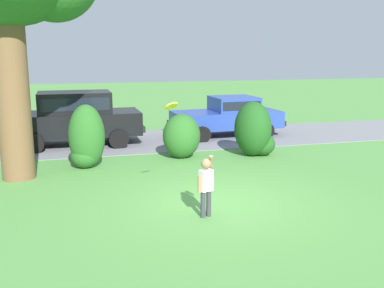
% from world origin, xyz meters
% --- Properties ---
extents(ground_plane, '(80.00, 80.00, 0.00)m').
position_xyz_m(ground_plane, '(0.00, 0.00, 0.00)').
color(ground_plane, '#518E42').
extents(driveway_strip, '(28.00, 4.40, 0.02)m').
position_xyz_m(driveway_strip, '(0.00, 7.29, 0.01)').
color(driveway_strip, slate).
rests_on(driveway_strip, ground).
extents(shrub_near_tree, '(1.03, 0.91, 1.84)m').
position_xyz_m(shrub_near_tree, '(-2.67, 3.84, 0.80)').
color(shrub_near_tree, '#286023').
rests_on(shrub_near_tree, ground).
extents(shrub_centre_left, '(1.18, 1.14, 1.40)m').
position_xyz_m(shrub_centre_left, '(0.28, 4.36, 0.64)').
color(shrub_centre_left, '#286023').
rests_on(shrub_centre_left, ground).
extents(shrub_centre, '(1.30, 1.36, 1.75)m').
position_xyz_m(shrub_centre, '(2.59, 4.04, 0.80)').
color(shrub_centre, '#1E511C').
rests_on(shrub_centre, ground).
extents(parked_sedan, '(4.47, 2.22, 1.56)m').
position_xyz_m(parked_sedan, '(2.94, 7.49, 0.85)').
color(parked_sedan, '#28429E').
rests_on(parked_sedan, ground).
extents(parked_suv, '(4.73, 2.16, 1.92)m').
position_xyz_m(parked_suv, '(-2.92, 7.14, 1.08)').
color(parked_suv, black).
rests_on(parked_suv, ground).
extents(child_thrower, '(0.40, 0.35, 1.29)m').
position_xyz_m(child_thrower, '(-0.50, -0.81, 0.72)').
color(child_thrower, '#383842').
rests_on(child_thrower, ground).
extents(frisbee, '(0.32, 0.25, 0.24)m').
position_xyz_m(frisbee, '(-1.02, -0.05, 2.19)').
color(frisbee, yellow).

